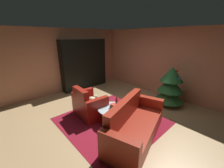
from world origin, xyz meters
TOP-DOWN VIEW (x-y plane):
  - ground_plane at (0.00, 0.00)m, footprint 6.85×6.85m
  - wall_back at (0.00, 2.64)m, footprint 5.83×0.06m
  - wall_left at (-2.89, 0.00)m, footprint 0.06×5.33m
  - area_rug at (0.19, -0.21)m, footprint 2.56×2.48m
  - bookshelf_unit at (-2.63, 0.89)m, footprint 0.37×2.10m
  - armchair_red at (-0.49, -0.49)m, footprint 1.02×0.76m
  - couch_red at (1.02, -0.23)m, footprint 1.34×2.11m
  - coffee_table at (0.22, -0.21)m, footprint 0.78×0.78m
  - book_stack_on_table at (0.25, -0.18)m, footprint 0.19×0.17m
  - bottle_on_table at (0.18, 0.00)m, footprint 0.07×0.07m
  - decorated_tree at (0.80, 1.90)m, footprint 0.92×0.92m

SIDE VIEW (x-z plane):
  - ground_plane at x=0.00m, z-range 0.00..0.00m
  - area_rug at x=0.19m, z-range 0.00..0.01m
  - couch_red at x=1.02m, z-range -0.14..0.75m
  - armchair_red at x=-0.49m, z-range -0.13..0.77m
  - coffee_table at x=0.22m, z-range 0.17..0.59m
  - book_stack_on_table at x=0.25m, z-range 0.41..0.54m
  - bottle_on_table at x=0.18m, z-range 0.39..0.65m
  - decorated_tree at x=0.80m, z-range 0.02..1.36m
  - bookshelf_unit at x=-2.63m, z-range -0.04..2.10m
  - wall_back at x=0.00m, z-range 0.00..2.56m
  - wall_left at x=-2.89m, z-range 0.00..2.56m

